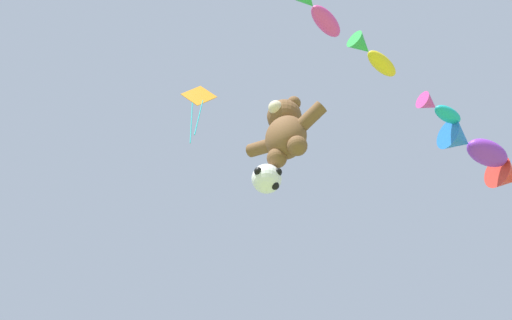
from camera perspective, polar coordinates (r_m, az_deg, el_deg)
The scene contains 7 objects.
teddy_bear_kite at distance 14.59m, azimuth 2.93°, elevation 2.97°, with size 2.40×1.06×2.43m.
soccer_ball_kite at distance 13.57m, azimuth 1.09°, elevation -1.88°, with size 0.79×0.79×0.73m.
fish_kite_magenta at distance 15.24m, azimuth 6.01°, elevation 14.71°, with size 0.67×1.70×0.60m.
fish_kite_goldfin at distance 16.74m, azimuth 11.50°, elevation 10.29°, with size 0.84×1.78×0.57m.
fish_kite_teal at distance 17.29m, azimuth 17.77°, elevation 4.87°, with size 0.98×1.50×0.55m.
fish_kite_violet at distance 18.17m, azimuth 20.86°, elevation 1.32°, with size 1.73×2.36×0.97m.
diamond_kite at distance 17.96m, azimuth -5.80°, elevation 5.95°, with size 0.87×0.79×3.04m.
Camera 1 is at (4.10, -0.14, 1.61)m, focal length 40.00 mm.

